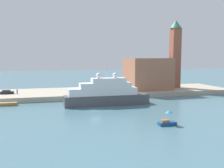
{
  "coord_description": "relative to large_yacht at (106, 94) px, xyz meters",
  "views": [
    {
      "loc": [
        -12.67,
        -62.27,
        13.45
      ],
      "look_at": [
        5.85,
        6.0,
        6.0
      ],
      "focal_mm": 41.07,
      "sensor_mm": 36.0,
      "label": 1
    }
  ],
  "objects": [
    {
      "name": "work_barge",
      "position": [
        -27.31,
        6.0,
        -2.67
      ],
      "size": [
        6.37,
        1.74,
        0.87
      ],
      "primitive_type": "cube",
      "color": "olive",
      "rests_on": "ground"
    },
    {
      "name": "quay_dock",
      "position": [
        -4.29,
        20.26,
        -2.31
      ],
      "size": [
        110.0,
        22.47,
        1.58
      ],
      "primitive_type": "cube",
      "color": "#ADA38E",
      "rests_on": "ground"
    },
    {
      "name": "mooring_bollard",
      "position": [
        0.86,
        10.8,
        -1.16
      ],
      "size": [
        0.54,
        0.54,
        0.72
      ],
      "primitive_type": "cylinder",
      "color": "black",
      "rests_on": "quay_dock"
    },
    {
      "name": "ground",
      "position": [
        -4.29,
        -6.98,
        -3.1
      ],
      "size": [
        400.0,
        400.0,
        0.0
      ],
      "primitive_type": "plane",
      "color": "slate"
    },
    {
      "name": "person_figure",
      "position": [
        -25.08,
        17.52,
        -0.73
      ],
      "size": [
        0.36,
        0.36,
        1.7
      ],
      "color": "#334C8C",
      "rests_on": "quay_dock"
    },
    {
      "name": "small_motorboat",
      "position": [
        6.57,
        -24.32,
        -2.09
      ],
      "size": [
        3.56,
        1.58,
        3.01
      ],
      "color": "navy",
      "rests_on": "ground"
    },
    {
      "name": "bell_tower",
      "position": [
        32.74,
        20.54,
        12.31
      ],
      "size": [
        4.42,
        4.42,
        25.95
      ],
      "color": "#93513D",
      "rests_on": "quay_dock"
    },
    {
      "name": "large_yacht",
      "position": [
        0.0,
        0.0,
        0.0
      ],
      "size": [
        23.91,
        4.66,
        11.32
      ],
      "color": "#4C4C51",
      "rests_on": "ground"
    },
    {
      "name": "harbor_building",
      "position": [
        20.84,
        19.38,
        4.22
      ],
      "size": [
        15.12,
        14.1,
        11.48
      ],
      "primitive_type": "cube",
      "color": "#9E664C",
      "rests_on": "quay_dock"
    },
    {
      "name": "parked_car",
      "position": [
        -28.29,
        18.63,
        -0.95
      ],
      "size": [
        4.15,
        1.64,
        1.31
      ],
      "color": "black",
      "rests_on": "quay_dock"
    }
  ]
}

